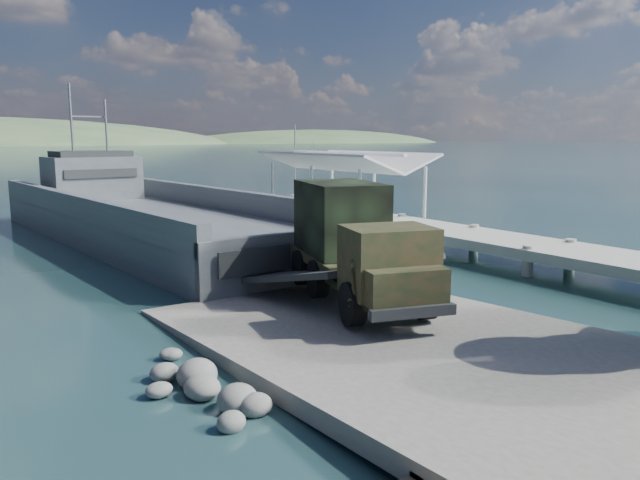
{
  "coord_description": "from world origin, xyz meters",
  "views": [
    {
      "loc": [
        -11.96,
        -13.35,
        6.2
      ],
      "look_at": [
        1.39,
        6.0,
        2.32
      ],
      "focal_mm": 35.0,
      "sensor_mm": 36.0,
      "label": 1
    }
  ],
  "objects": [
    {
      "name": "boat_ramp",
      "position": [
        0.0,
        -1.0,
        0.25
      ],
      "size": [
        10.0,
        18.0,
        0.5
      ],
      "primitive_type": "cube",
      "color": "slate",
      "rests_on": "ground"
    },
    {
      "name": "sailboat_near",
      "position": [
        17.21,
        32.54,
        0.4
      ],
      "size": [
        2.72,
        6.38,
        7.52
      ],
      "rotation": [
        0.0,
        0.0,
        0.15
      ],
      "color": "white",
      "rests_on": "ground"
    },
    {
      "name": "sailboat_far",
      "position": [
        19.9,
        33.96,
        0.32
      ],
      "size": [
        2.59,
        5.07,
        5.94
      ],
      "rotation": [
        0.0,
        0.0,
        -0.25
      ],
      "color": "white",
      "rests_on": "ground"
    },
    {
      "name": "soldier",
      "position": [
        -0.82,
        0.94,
        1.38
      ],
      "size": [
        0.76,
        0.68,
        1.75
      ],
      "primitive_type": "imported",
      "rotation": [
        0.0,
        0.0,
        0.51
      ],
      "color": "#1C301A",
      "rests_on": "boat_ramp"
    },
    {
      "name": "landing_craft",
      "position": [
        0.85,
        23.18,
        0.88
      ],
      "size": [
        11.01,
        36.61,
        10.75
      ],
      "rotation": [
        0.0,
        0.0,
        0.06
      ],
      "color": "#484F55",
      "rests_on": "ground"
    },
    {
      "name": "military_truck",
      "position": [
        1.37,
        3.82,
        2.52
      ],
      "size": [
        5.08,
        9.1,
        4.05
      ],
      "rotation": [
        0.0,
        0.0,
        -0.3
      ],
      "color": "black",
      "rests_on": "boat_ramp"
    },
    {
      "name": "shoreline_rocks",
      "position": [
        -6.2,
        0.5,
        0.0
      ],
      "size": [
        3.2,
        5.6,
        0.9
      ],
      "primitive_type": null,
      "color": "slate",
      "rests_on": "ground"
    },
    {
      "name": "ground",
      "position": [
        0.0,
        0.0,
        0.0
      ],
      "size": [
        1400.0,
        1400.0,
        0.0
      ],
      "primitive_type": "plane",
      "color": "#1A3D40",
      "rests_on": "ground"
    },
    {
      "name": "pier",
      "position": [
        13.0,
        18.77,
        1.6
      ],
      "size": [
        6.4,
        44.0,
        6.1
      ],
      "color": "#A4A59B",
      "rests_on": "ground"
    }
  ]
}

